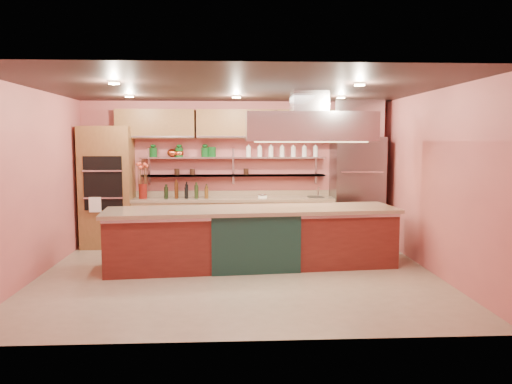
{
  "coord_description": "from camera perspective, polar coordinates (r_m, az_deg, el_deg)",
  "views": [
    {
      "loc": [
        -0.12,
        -7.4,
        2.05
      ],
      "look_at": [
        0.32,
        1.0,
        1.16
      ],
      "focal_mm": 35.0,
      "sensor_mm": 36.0,
      "label": 1
    }
  ],
  "objects": [
    {
      "name": "island",
      "position": [
        8.08,
        -0.43,
        -5.22
      ],
      "size": [
        4.64,
        1.4,
        0.95
      ],
      "primitive_type": "cube",
      "rotation": [
        0.0,
        0.0,
        0.09
      ],
      "color": "maroon",
      "rests_on": "floor"
    },
    {
      "name": "wall_left",
      "position": [
        7.97,
        -24.2,
        0.8
      ],
      "size": [
        0.04,
        5.0,
        2.8
      ],
      "primitive_type": "cube",
      "color": "#C7615E",
      "rests_on": "floor"
    },
    {
      "name": "flower_vase",
      "position": [
        9.75,
        -12.8,
        0.09
      ],
      "size": [
        0.19,
        0.19,
        0.28
      ],
      "primitive_type": "cylinder",
      "rotation": [
        0.0,
        0.0,
        -0.22
      ],
      "color": "#63130E",
      "rests_on": "back_counter"
    },
    {
      "name": "refrigerator",
      "position": [
        9.91,
        11.43,
        0.09
      ],
      "size": [
        0.95,
        0.72,
        2.1
      ],
      "primitive_type": "cube",
      "color": "slate",
      "rests_on": "floor"
    },
    {
      "name": "oil_bottle_cluster",
      "position": [
        9.64,
        -7.95,
        0.13
      ],
      "size": [
        0.91,
        0.36,
        0.29
      ],
      "primitive_type": "cube",
      "rotation": [
        0.0,
        0.0,
        0.12
      ],
      "color": "black",
      "rests_on": "back_counter"
    },
    {
      "name": "back_counter",
      "position": [
        9.73,
        -2.58,
        -3.37
      ],
      "size": [
        3.84,
        0.64,
        0.93
      ],
      "primitive_type": "cube",
      "color": "tan",
      "rests_on": "floor"
    },
    {
      "name": "wall_shelf_upper",
      "position": [
        9.78,
        -2.62,
        3.95
      ],
      "size": [
        3.6,
        0.26,
        0.03
      ],
      "primitive_type": "cube",
      "color": "#B2B3B9",
      "rests_on": "wall_back"
    },
    {
      "name": "wall_front",
      "position": [
        4.95,
        -1.62,
        -1.53
      ],
      "size": [
        6.0,
        0.04,
        2.8
      ],
      "primitive_type": "cube",
      "color": "#C7615E",
      "rests_on": "floor"
    },
    {
      "name": "wall_shelf_lower",
      "position": [
        9.8,
        -2.61,
        1.9
      ],
      "size": [
        3.6,
        0.26,
        0.03
      ],
      "primitive_type": "cube",
      "color": "#B2B3B9",
      "rests_on": "wall_back"
    },
    {
      "name": "ceiling_downlights",
      "position": [
        7.64,
        -2.16,
        11.41
      ],
      "size": [
        4.0,
        2.8,
        0.02
      ],
      "primitive_type": "cube",
      "color": "#FFE5A5",
      "rests_on": "ceiling"
    },
    {
      "name": "kitchen_scale",
      "position": [
        9.63,
        0.74,
        -0.39
      ],
      "size": [
        0.18,
        0.14,
        0.09
      ],
      "primitive_type": "cube",
      "rotation": [
        0.0,
        0.0,
        0.13
      ],
      "color": "white",
      "rests_on": "back_counter"
    },
    {
      "name": "range_hood",
      "position": [
        8.02,
        6.05,
        7.4
      ],
      "size": [
        2.0,
        1.0,
        0.45
      ],
      "primitive_type": "cube",
      "color": "#B2B3B9",
      "rests_on": "ceiling"
    },
    {
      "name": "wall_right",
      "position": [
        8.06,
        19.76,
        1.03
      ],
      "size": [
        0.04,
        5.0,
        2.8
      ],
      "primitive_type": "cube",
      "color": "#C7615E",
      "rests_on": "floor"
    },
    {
      "name": "upper_cabinets",
      "position": [
        9.73,
        -2.34,
        7.76
      ],
      "size": [
        4.6,
        0.36,
        0.55
      ],
      "primitive_type": "cube",
      "color": "brown",
      "rests_on": "wall_back"
    },
    {
      "name": "wall_back",
      "position": [
        9.93,
        -2.33,
        2.24
      ],
      "size": [
        6.0,
        0.04,
        2.8
      ],
      "primitive_type": "cube",
      "color": "#C7615E",
      "rests_on": "floor"
    },
    {
      "name": "ceiling",
      "position": [
        7.44,
        -2.13,
        11.79
      ],
      "size": [
        6.0,
        5.0,
        0.02
      ],
      "primitive_type": "cube",
      "color": "black",
      "rests_on": "wall_back"
    },
    {
      "name": "copper_kettle",
      "position": [
        9.84,
        -9.57,
        4.42
      ],
      "size": [
        0.21,
        0.21,
        0.16
      ],
      "primitive_type": "ellipsoid",
      "rotation": [
        0.0,
        0.0,
        0.08
      ],
      "color": "#C6542D",
      "rests_on": "wall_shelf_upper"
    },
    {
      "name": "floor",
      "position": [
        7.69,
        -2.05,
        -9.54
      ],
      "size": [
        6.0,
        5.0,
        0.02
      ],
      "primitive_type": "cube",
      "color": "tan",
      "rests_on": "ground"
    },
    {
      "name": "oven_stack",
      "position": [
        9.9,
        -16.62,
        0.54
      ],
      "size": [
        0.95,
        0.64,
        2.3
      ],
      "primitive_type": "cube",
      "color": "brown",
      "rests_on": "floor"
    },
    {
      "name": "bar_faucet",
      "position": [
        9.86,
        7.12,
        0.02
      ],
      "size": [
        0.03,
        0.03,
        0.2
      ],
      "primitive_type": "cylinder",
      "rotation": [
        0.0,
        0.0,
        -0.09
      ],
      "color": "silver",
      "rests_on": "back_counter"
    },
    {
      "name": "green_canister",
      "position": [
        9.78,
        -5.07,
        4.58
      ],
      "size": [
        0.18,
        0.18,
        0.19
      ],
      "primitive_type": "cylinder",
      "rotation": [
        0.0,
        0.0,
        -0.13
      ],
      "color": "#0E4316",
      "rests_on": "wall_shelf_upper"
    }
  ]
}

